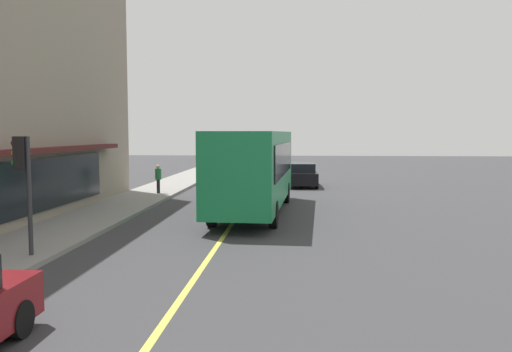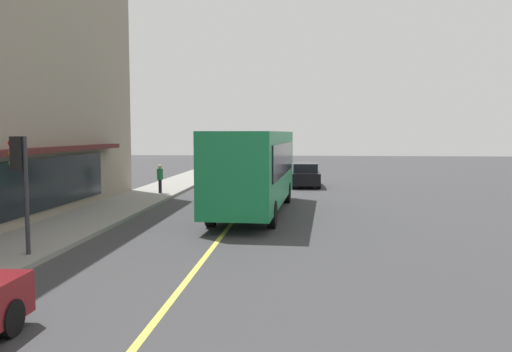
# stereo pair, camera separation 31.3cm
# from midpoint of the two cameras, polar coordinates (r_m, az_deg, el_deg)

# --- Properties ---
(ground) EXTENTS (120.00, 120.00, 0.00)m
(ground) POSITION_cam_midpoint_polar(r_m,az_deg,el_deg) (21.10, -1.93, -4.74)
(ground) COLOR #38383A
(sidewalk) EXTENTS (80.00, 3.00, 0.15)m
(sidewalk) POSITION_cam_midpoint_polar(r_m,az_deg,el_deg) (22.47, -16.42, -4.16)
(sidewalk) COLOR gray
(sidewalk) RESTS_ON ground
(lane_centre_stripe) EXTENTS (36.00, 0.16, 0.01)m
(lane_centre_stripe) POSITION_cam_midpoint_polar(r_m,az_deg,el_deg) (21.10, -1.93, -4.73)
(lane_centre_stripe) COLOR #D8D14C
(lane_centre_stripe) RESTS_ON ground
(bus) EXTENTS (11.24, 3.05, 3.50)m
(bus) POSITION_cam_midpoint_polar(r_m,az_deg,el_deg) (22.72, 0.26, 0.98)
(bus) COLOR #197F47
(bus) RESTS_ON ground
(traffic_light) EXTENTS (0.30, 0.52, 3.20)m
(traffic_light) POSITION_cam_midpoint_polar(r_m,az_deg,el_deg) (15.54, -23.52, 0.92)
(traffic_light) COLOR #2D2D33
(traffic_light) RESTS_ON sidewalk
(car_black) EXTENTS (4.34, 1.93, 1.52)m
(car_black) POSITION_cam_midpoint_polar(r_m,az_deg,el_deg) (34.24, 5.55, 0.11)
(car_black) COLOR black
(car_black) RESTS_ON ground
(pedestrian_at_corner) EXTENTS (0.34, 0.34, 1.56)m
(pedestrian_at_corner) POSITION_cam_midpoint_polar(r_m,az_deg,el_deg) (29.39, -9.98, -0.03)
(pedestrian_at_corner) COLOR black
(pedestrian_at_corner) RESTS_ON sidewalk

